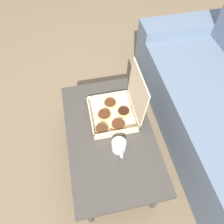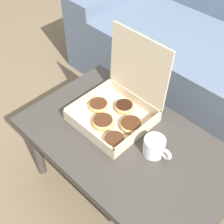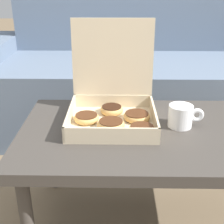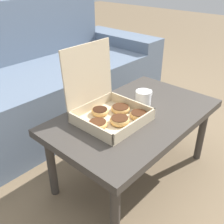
% 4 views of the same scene
% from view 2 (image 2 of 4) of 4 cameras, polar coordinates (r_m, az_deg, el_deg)
% --- Properties ---
extents(ground_plane, '(12.00, 12.00, 0.00)m').
position_cam_2_polar(ground_plane, '(1.73, 5.46, -11.56)').
color(ground_plane, '#756047').
extents(coffee_table, '(0.93, 0.57, 0.42)m').
position_cam_2_polar(coffee_table, '(1.36, 2.78, -6.58)').
color(coffee_table, '#3D3833').
rests_on(coffee_table, ground_plane).
extents(pastry_box, '(0.32, 0.33, 0.36)m').
position_cam_2_polar(pastry_box, '(1.37, 1.13, 0.67)').
color(pastry_box, beige).
rests_on(pastry_box, coffee_table).
extents(coffee_mug, '(0.13, 0.09, 0.08)m').
position_cam_2_polar(coffee_mug, '(1.27, 7.84, -6.33)').
color(coffee_mug, white).
rests_on(coffee_mug, coffee_table).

